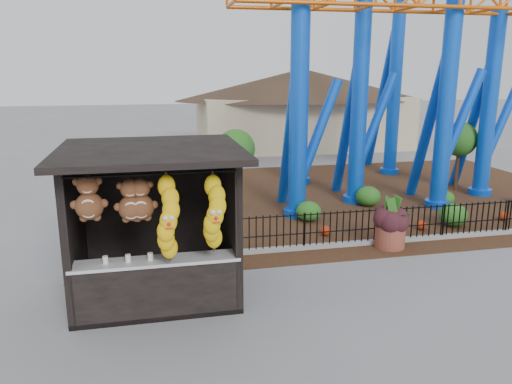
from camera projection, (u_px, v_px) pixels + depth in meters
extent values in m
plane|color=slate|center=(311.00, 304.00, 9.99)|extent=(120.00, 120.00, 0.00)
cube|color=#331E11|center=(346.00, 196.00, 18.40)|extent=(18.00, 12.00, 0.02)
cube|color=gray|center=(416.00, 239.00, 13.64)|extent=(18.00, 0.18, 0.12)
cube|color=black|center=(157.00, 290.00, 10.50)|extent=(3.20, 2.60, 0.10)
cube|color=black|center=(153.00, 209.00, 11.32)|extent=(3.20, 0.12, 3.00)
cube|color=black|center=(75.00, 230.00, 9.83)|extent=(0.12, 2.60, 3.00)
cube|color=black|center=(229.00, 220.00, 10.47)|extent=(0.12, 2.60, 3.00)
cube|color=black|center=(150.00, 151.00, 9.54)|extent=(3.50, 3.40, 0.12)
cube|color=black|center=(66.00, 251.00, 8.67)|extent=(0.14, 0.14, 3.00)
cube|color=black|center=(239.00, 239.00, 9.30)|extent=(0.14, 0.14, 3.00)
cube|color=black|center=(158.00, 289.00, 9.38)|extent=(3.00, 0.50, 1.10)
cube|color=silver|center=(156.00, 261.00, 9.24)|extent=(3.10, 0.55, 0.06)
cylinder|color=black|center=(152.00, 174.00, 8.45)|extent=(2.90, 0.04, 0.04)
cylinder|color=blue|center=(299.00, 106.00, 15.15)|extent=(0.56, 0.56, 7.00)
cylinder|color=blue|center=(297.00, 212.00, 15.96)|extent=(0.84, 0.84, 0.24)
cylinder|color=blue|center=(360.00, 97.00, 16.77)|extent=(0.56, 0.56, 7.30)
cylinder|color=blue|center=(355.00, 199.00, 17.61)|extent=(0.84, 0.84, 0.24)
cylinder|color=blue|center=(447.00, 95.00, 16.12)|extent=(0.56, 0.56, 7.50)
cylinder|color=blue|center=(437.00, 204.00, 16.99)|extent=(0.84, 0.84, 0.24)
cylinder|color=blue|center=(489.00, 106.00, 17.88)|extent=(0.56, 0.56, 6.60)
cylinder|color=blue|center=(480.00, 192.00, 18.64)|extent=(0.84, 0.84, 0.24)
cylinder|color=blue|center=(302.00, 64.00, 19.43)|extent=(0.56, 0.56, 9.50)
cylinder|color=blue|center=(300.00, 180.00, 20.54)|extent=(0.84, 0.84, 0.24)
cylinder|color=blue|center=(397.00, 53.00, 21.18)|extent=(0.56, 0.56, 10.50)
cylinder|color=blue|center=(389.00, 171.00, 22.41)|extent=(0.84, 0.84, 0.24)
cylinder|color=blue|center=(290.00, 131.00, 16.21)|extent=(0.36, 2.21, 5.85)
cylinder|color=blue|center=(316.00, 138.00, 15.83)|extent=(1.62, 0.32, 3.73)
cylinder|color=blue|center=(348.00, 122.00, 17.84)|extent=(0.36, 2.29, 6.10)
cylinder|color=blue|center=(373.00, 128.00, 17.46)|extent=(1.67, 0.32, 3.88)
cylinder|color=blue|center=(430.00, 122.00, 17.20)|extent=(0.36, 2.34, 6.26)
cylinder|color=blue|center=(457.00, 129.00, 16.82)|extent=(1.71, 0.32, 3.99)
cylinder|color=blue|center=(471.00, 126.00, 18.93)|extent=(0.36, 2.10, 5.53)
cylinder|color=blue|center=(497.00, 132.00, 18.55)|extent=(1.54, 0.32, 3.52)
cylinder|color=brown|center=(390.00, 235.00, 13.10)|extent=(0.88, 0.88, 0.66)
ellipsoid|color=black|center=(392.00, 212.00, 12.95)|extent=(0.70, 0.70, 0.64)
imported|color=#2E5E1B|center=(392.00, 229.00, 13.07)|extent=(1.09, 1.01, 0.99)
ellipsoid|color=#235719|center=(309.00, 211.00, 15.34)|extent=(0.77, 0.77, 0.62)
ellipsoid|color=#235719|center=(453.00, 215.00, 14.86)|extent=(0.84, 0.84, 0.67)
ellipsoid|color=#235719|center=(445.00, 198.00, 17.10)|extent=(0.65, 0.65, 0.52)
ellipsoid|color=#235719|center=(368.00, 196.00, 17.05)|extent=(0.84, 0.84, 0.68)
sphere|color=#AD290B|center=(325.00, 231.00, 14.03)|extent=(0.28, 0.28, 0.28)
sphere|color=#AD290B|center=(421.00, 225.00, 14.54)|extent=(0.28, 0.28, 0.28)
sphere|color=#AD290B|center=(460.00, 213.00, 15.79)|extent=(0.28, 0.28, 0.28)
sphere|color=#AD290B|center=(504.00, 216.00, 15.42)|extent=(0.28, 0.28, 0.28)
cube|color=#BFAD8C|center=(301.00, 122.00, 29.84)|extent=(12.00, 6.00, 3.00)
cone|color=#332319|center=(302.00, 81.00, 29.26)|extent=(15.00, 15.00, 1.80)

